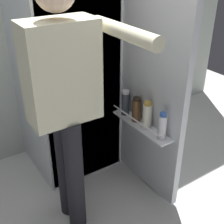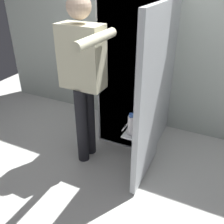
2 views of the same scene
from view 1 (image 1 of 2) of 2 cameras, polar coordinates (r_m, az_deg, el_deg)
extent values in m
plane|color=silver|center=(2.54, -1.48, -15.03)|extent=(5.84, 5.84, 0.00)
cube|color=beige|center=(2.74, -13.07, 17.35)|extent=(4.40, 0.10, 2.49)
cube|color=silver|center=(2.52, -8.79, 6.74)|extent=(0.68, 0.66, 1.65)
cube|color=white|center=(2.25, -5.20, 4.23)|extent=(0.64, 0.01, 1.61)
cube|color=white|center=(2.28, -5.81, 5.49)|extent=(0.60, 0.09, 0.01)
cube|color=silver|center=(2.19, 7.54, 3.42)|extent=(0.05, 0.67, 1.59)
cube|color=white|center=(2.25, 5.51, -2.55)|extent=(0.12, 0.58, 0.01)
cylinder|color=silver|center=(2.19, 4.49, -1.59)|extent=(0.01, 0.55, 0.01)
cylinder|color=brown|center=(2.26, 4.64, 0.29)|extent=(0.07, 0.07, 0.17)
cylinder|color=black|center=(2.22, 4.74, 2.48)|extent=(0.06, 0.06, 0.02)
cylinder|color=#EDE5CC|center=(2.17, 6.63, -0.87)|extent=(0.07, 0.07, 0.19)
cylinder|color=#B78933|center=(2.12, 6.79, 1.62)|extent=(0.05, 0.05, 0.02)
cylinder|color=#333842|center=(2.35, 2.56, 1.55)|extent=(0.06, 0.06, 0.18)
cylinder|color=silver|center=(2.30, 2.61, 3.79)|extent=(0.05, 0.05, 0.02)
cylinder|color=white|center=(2.07, 9.43, -2.89)|extent=(0.06, 0.06, 0.17)
cylinder|color=#335BB2|center=(2.02, 9.65, -0.48)|extent=(0.04, 0.04, 0.03)
cylinder|color=black|center=(2.16, -8.81, -9.96)|extent=(0.12, 0.12, 0.83)
cylinder|color=black|center=(2.05, -7.02, -12.22)|extent=(0.12, 0.12, 0.83)
cube|color=beige|center=(1.74, -9.51, 7.34)|extent=(0.42, 0.23, 0.59)
cylinder|color=beige|center=(1.93, -12.00, 8.54)|extent=(0.08, 0.08, 0.56)
cylinder|color=beige|center=(1.62, 2.25, 14.88)|extent=(0.09, 0.56, 0.08)
camera|label=2|loc=(1.92, 72.56, 11.51)|focal=40.35mm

